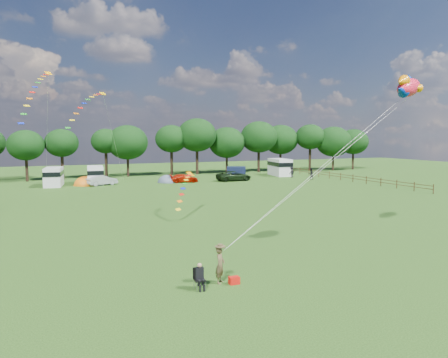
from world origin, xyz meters
name	(u,v)px	position (x,y,z in m)	size (l,w,h in m)	color
ground_plane	(279,262)	(0.00, 0.00, 0.00)	(180.00, 180.00, 0.00)	black
tree_line	(149,140)	(5.30, 54.99, 6.35)	(102.98, 10.98, 10.27)	black
fence	(347,177)	(32.00, 34.50, 0.70)	(0.12, 33.12, 1.20)	#472D19
car_b	(102,180)	(-4.33, 43.25, 0.74)	(1.57, 4.20, 1.48)	#989CA0
car_c	(184,178)	(7.77, 42.50, 0.63)	(1.78, 4.23, 1.27)	#AB1704
car_d	(234,176)	(15.81, 41.76, 0.78)	(2.57, 5.69, 1.55)	black
campervan_b	(54,176)	(-10.68, 45.00, 1.41)	(2.99, 5.62, 2.63)	silver
campervan_c	(95,175)	(-4.93, 45.43, 1.41)	(2.77, 5.54, 2.62)	silver
campervan_d	(280,167)	(27.14, 46.99, 1.61)	(3.53, 6.43, 2.99)	silver
tent_orange	(86,185)	(-6.46, 44.18, 0.02)	(3.37, 3.69, 2.64)	orange
tent_greyblue	(167,182)	(5.46, 43.50, 0.02)	(3.06, 3.35, 2.28)	#4A5669
awning_navy	(236,172)	(18.00, 45.73, 0.96)	(3.08, 2.50, 1.92)	#101932
kite_flyer	(220,265)	(-4.35, -1.93, 0.89)	(0.65, 0.43, 1.79)	brown
camp_chair	(199,273)	(-5.57, -2.33, 0.75)	(0.55, 0.55, 1.26)	#99999E
kite_bag	(234,280)	(-3.79, -2.31, 0.18)	(0.50, 0.33, 0.36)	red
fish_kite	(407,87)	(10.26, 1.24, 10.31)	(3.47, 2.32, 1.84)	red
streamer_kite_a	(37,88)	(-12.29, 28.14, 11.96)	(3.40, 5.51, 5.78)	#FFA202
streamer_kite_b	(89,103)	(-7.72, 23.27, 10.27)	(4.24, 4.54, 3.78)	#D19F05
streamer_kite_c	(186,184)	(-0.29, 16.22, 2.78)	(3.26, 5.02, 2.83)	orange
walker_a	(311,174)	(27.85, 38.25, 0.94)	(0.92, 0.57, 1.89)	black
walker_b	(292,172)	(27.05, 42.81, 0.93)	(1.20, 0.56, 1.85)	black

